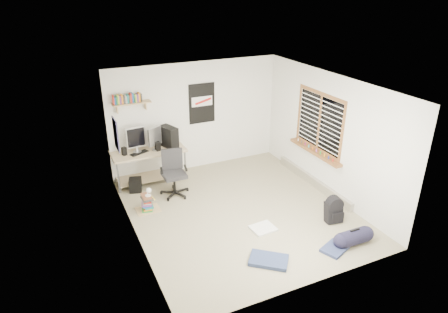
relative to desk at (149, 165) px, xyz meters
name	(u,v)px	position (x,y,z in m)	size (l,w,h in m)	color
floor	(239,211)	(1.22, -2.00, -0.37)	(4.00, 4.50, 0.01)	gray
ceiling	(242,84)	(1.22, -2.00, 2.14)	(4.00, 4.50, 0.01)	white
back_wall	(196,117)	(1.22, 0.25, 0.89)	(4.00, 0.01, 2.50)	silver
left_wall	(131,173)	(-0.78, -2.00, 0.89)	(0.01, 4.50, 2.50)	silver
right_wall	(329,136)	(3.23, -2.00, 0.89)	(0.01, 4.50, 2.50)	silver
desk	(149,165)	(0.00, 0.00, 0.00)	(1.59, 0.70, 0.73)	#D5B094
monitor_left	(136,142)	(-0.24, 0.00, 0.59)	(0.42, 0.10, 0.46)	#98999D
monitor_right	(155,142)	(0.16, -0.05, 0.56)	(0.36, 0.09, 0.40)	#949397
pc_tower	(169,137)	(0.48, 0.00, 0.60)	(0.21, 0.45, 0.47)	black
keyboard	(139,153)	(-0.21, -0.08, 0.37)	(0.40, 0.14, 0.02)	black
speaker_left	(124,151)	(-0.52, -0.04, 0.45)	(0.09, 0.09, 0.18)	black
speaker_right	(158,146)	(0.19, -0.10, 0.46)	(0.10, 0.10, 0.20)	black
office_chair	(174,173)	(0.29, -0.85, 0.12)	(0.63, 0.63, 0.96)	#262628
wall_shelf	(132,103)	(-0.23, 0.14, 1.42)	(0.80, 0.22, 0.24)	tan
poster_back_wall	(202,103)	(1.37, 0.23, 1.19)	(0.62, 0.03, 0.92)	black
poster_left_wall	(116,134)	(-0.76, -0.80, 1.14)	(0.02, 0.42, 0.60)	navy
window	(319,122)	(3.17, -1.70, 1.08)	(0.10, 1.50, 1.26)	brown
baseboard_heater	(313,181)	(3.18, -1.70, -0.28)	(0.08, 2.50, 0.18)	#B7B2A8
backpack	(333,212)	(2.64, -3.04, -0.16)	(0.30, 0.24, 0.40)	black
duffel_bag	(354,237)	(2.50, -3.75, -0.22)	(0.27, 0.27, 0.53)	black
tshirt	(263,228)	(1.33, -2.73, -0.34)	(0.42, 0.36, 0.04)	silver
jeans_a	(269,260)	(0.96, -3.55, -0.33)	(0.61, 0.39, 0.07)	navy
jeans_b	(335,249)	(2.11, -3.75, -0.34)	(0.44, 0.33, 0.05)	navy
book_stack	(147,203)	(-0.38, -1.21, -0.22)	(0.44, 0.36, 0.30)	olive
desk_lamp	(148,193)	(-0.36, -1.23, 0.02)	(0.11, 0.19, 0.19)	white
subwoofer	(135,185)	(-0.41, -0.35, -0.22)	(0.26, 0.26, 0.29)	black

